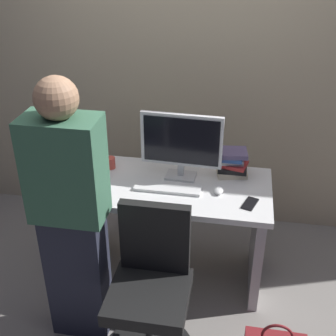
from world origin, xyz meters
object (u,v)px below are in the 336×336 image
cup_near_keyboard (95,183)px  cell_phone (250,204)px  monitor (181,143)px  office_chair (151,293)px  cup_by_monitor (111,163)px  book_stack (232,163)px  desk (169,214)px  keyboard (168,188)px  person_at_desk (71,217)px  mouse (219,190)px

cup_near_keyboard → cell_phone: 0.99m
cup_near_keyboard → monitor: bearing=24.9°
office_chair → cup_by_monitor: bearing=119.0°
cup_by_monitor → book_stack: size_ratio=0.37×
desk → book_stack: 0.55m
book_stack → keyboard: bearing=-147.4°
person_at_desk → cup_by_monitor: 0.74m
keyboard → cup_near_keyboard: size_ratio=5.00×
mouse → book_stack: 0.26m
office_chair → cell_phone: (0.52, 0.52, 0.32)m
office_chair → keyboard: 0.69m
book_stack → cell_phone: 0.38m
desk → office_chair: office_chair is taller
keyboard → cup_near_keyboard: bearing=-170.5°
cup_by_monitor → keyboard: bearing=-25.3°
book_stack → office_chair: bearing=-114.2°
person_at_desk → book_stack: bearing=42.8°
keyboard → cup_by_monitor: size_ratio=5.33×
cup_near_keyboard → cup_by_monitor: size_ratio=1.06×
cup_by_monitor → cup_near_keyboard: bearing=-93.7°
cup_by_monitor → book_stack: bearing=3.1°
monitor → cell_phone: 0.59m
mouse → cup_by_monitor: size_ratio=1.24×
desk → keyboard: 0.26m
desk → cup_near_keyboard: size_ratio=15.53×
monitor → cup_by_monitor: bearing=175.2°
person_at_desk → keyboard: 0.70m
cell_phone → office_chair: bearing=-116.1°
person_at_desk → cell_phone: size_ratio=11.38×
monitor → book_stack: bearing=14.5°
person_at_desk → cup_by_monitor: size_ratio=20.30×
person_at_desk → book_stack: size_ratio=7.55×
office_chair → keyboard: office_chair is taller
keyboard → office_chair: bearing=-88.8°
keyboard → cup_near_keyboard: cup_near_keyboard is taller
mouse → cup_by_monitor: cup_by_monitor is taller
desk → cup_by_monitor: (-0.44, 0.15, 0.28)m
desk → mouse: (0.33, -0.05, 0.26)m
cup_near_keyboard → cell_phone: bearing=-0.8°
person_at_desk → office_chair: bearing=-10.0°
person_at_desk → monitor: (0.51, 0.70, 0.16)m
office_chair → cup_near_keyboard: bearing=131.4°
office_chair → person_at_desk: person_at_desk is taller
mouse → keyboard: bearing=-177.5°
office_chair → cup_near_keyboard: (-0.47, 0.53, 0.36)m
keyboard → cell_phone: size_ratio=2.99×
office_chair → mouse: (0.32, 0.62, 0.34)m
office_chair → mouse: size_ratio=9.40×
cup_near_keyboard → book_stack: book_stack is taller
office_chair → book_stack: 1.03m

